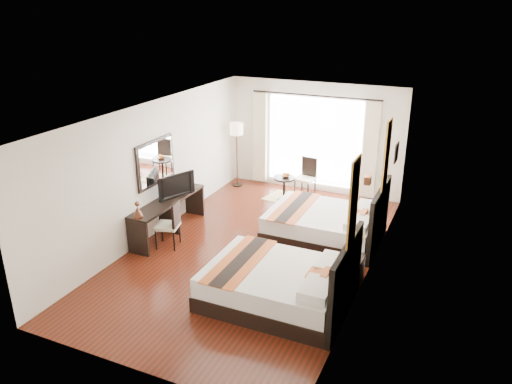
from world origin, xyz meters
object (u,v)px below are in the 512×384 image
at_px(bed_far, 327,224).
at_px(floor_lamp, 237,133).
at_px(table_lamp, 356,239).
at_px(fruit_bowl, 286,176).
at_px(nightstand, 351,269).
at_px(window_chair, 305,184).
at_px(bed_near, 281,284).
at_px(side_table, 284,189).
at_px(vase, 351,256).
at_px(desk_chair, 169,233).
at_px(console_desk, 169,216).
at_px(television, 174,185).

xyz_separation_m(bed_far, floor_lamp, (-3.10, 2.08, 1.11)).
xyz_separation_m(table_lamp, fruit_bowl, (-2.43, 2.95, -0.15)).
relative_size(nightstand, window_chair, 0.50).
bearing_deg(bed_near, side_table, 110.50).
height_order(bed_far, vase, bed_far).
bearing_deg(table_lamp, bed_near, -126.04).
bearing_deg(desk_chair, floor_lamp, -100.30).
height_order(vase, window_chair, window_chair).
height_order(bed_far, table_lamp, bed_far).
distance_m(bed_far, side_table, 2.25).
relative_size(nightstand, side_table, 0.79).
bearing_deg(floor_lamp, table_lamp, -40.56).
xyz_separation_m(console_desk, television, (0.02, 0.25, 0.63)).
bearing_deg(window_chair, nightstand, 39.81).
bearing_deg(nightstand, bed_near, -127.71).
relative_size(bed_near, fruit_bowl, 11.15).
xyz_separation_m(nightstand, vase, (0.01, -0.14, 0.34)).
bearing_deg(table_lamp, floor_lamp, 139.44).
distance_m(fruit_bowl, window_chair, 0.71).
height_order(side_table, fruit_bowl, fruit_bowl).
relative_size(floor_lamp, window_chair, 1.77).
distance_m(nightstand, side_table, 3.90).
bearing_deg(side_table, console_desk, -120.34).
bearing_deg(table_lamp, television, 173.13).
xyz_separation_m(nightstand, side_table, (-2.44, 3.04, 0.07)).
bearing_deg(console_desk, desk_chair, -56.68).
relative_size(bed_far, side_table, 3.76).
bearing_deg(floor_lamp, fruit_bowl, -16.44).
distance_m(desk_chair, fruit_bowl, 3.50).
xyz_separation_m(television, floor_lamp, (0.04, 2.93, 0.44)).
distance_m(console_desk, window_chair, 3.79).
relative_size(fruit_bowl, window_chair, 0.22).
bearing_deg(bed_near, desk_chair, 161.20).
distance_m(nightstand, fruit_bowl, 3.91).
distance_m(nightstand, table_lamp, 0.56).
xyz_separation_m(desk_chair, side_table, (1.24, 3.22, 0.01)).
height_order(bed_far, console_desk, bed_far).
bearing_deg(vase, side_table, 127.59).
height_order(television, desk_chair, television).
bearing_deg(vase, nightstand, 94.39).
height_order(table_lamp, side_table, table_lamp).
height_order(console_desk, side_table, console_desk).
bearing_deg(window_chair, bed_far, 39.16).
relative_size(vase, fruit_bowl, 0.65).
height_order(bed_far, window_chair, bed_far).
height_order(bed_near, vase, bed_near).
bearing_deg(console_desk, floor_lamp, 88.95).
xyz_separation_m(television, fruit_bowl, (1.59, 2.47, -0.38)).
distance_m(table_lamp, desk_chair, 3.75).
xyz_separation_m(bed_near, vase, (0.89, 0.99, 0.23)).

